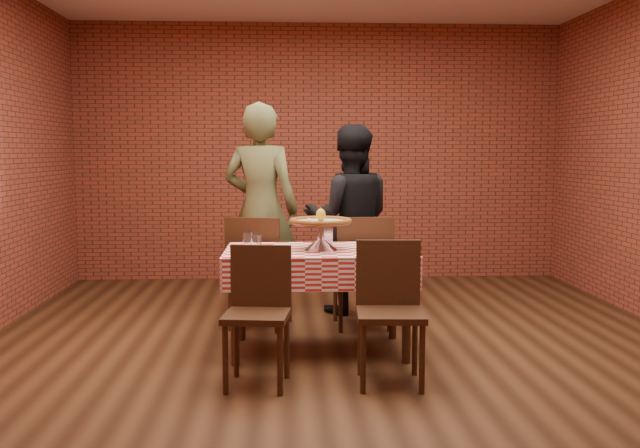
% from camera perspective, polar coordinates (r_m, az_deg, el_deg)
% --- Properties ---
extents(ground, '(6.00, 6.00, 0.00)m').
position_cam_1_polar(ground, '(5.27, 1.62, -10.28)').
color(ground, black).
rests_on(ground, ground).
extents(back_wall, '(5.50, 0.00, 5.50)m').
position_cam_1_polar(back_wall, '(8.05, -0.11, 5.82)').
color(back_wall, brown).
rests_on(back_wall, ground).
extents(table, '(1.35, 0.82, 0.75)m').
position_cam_1_polar(table, '(5.18, -0.07, -6.27)').
color(table, '#372110').
rests_on(table, ground).
extents(tablecloth, '(1.39, 0.86, 0.23)m').
position_cam_1_polar(tablecloth, '(5.13, -0.07, -3.35)').
color(tablecloth, red).
rests_on(tablecloth, table).
extents(pizza_stand, '(0.50, 0.50, 0.20)m').
position_cam_1_polar(pizza_stand, '(5.08, 0.06, -1.00)').
color(pizza_stand, silver).
rests_on(pizza_stand, tablecloth).
extents(pizza, '(0.51, 0.51, 0.03)m').
position_cam_1_polar(pizza, '(5.07, 0.06, 0.18)').
color(pizza, beige).
rests_on(pizza, pizza_stand).
extents(lemon, '(0.08, 0.08, 0.09)m').
position_cam_1_polar(lemon, '(5.06, 0.06, 0.75)').
color(lemon, gold).
rests_on(lemon, pizza).
extents(water_glass_left, '(0.07, 0.07, 0.12)m').
position_cam_1_polar(water_glass_left, '(5.01, -5.20, -1.59)').
color(water_glass_left, white).
rests_on(water_glass_left, tablecloth).
extents(water_glass_right, '(0.07, 0.07, 0.12)m').
position_cam_1_polar(water_glass_right, '(5.22, -5.90, -1.28)').
color(water_glass_right, white).
rests_on(water_glass_right, tablecloth).
extents(side_plate, '(0.17, 0.17, 0.01)m').
position_cam_1_polar(side_plate, '(5.10, 5.91, -2.04)').
color(side_plate, white).
rests_on(side_plate, tablecloth).
extents(sweetener_packet_a, '(0.05, 0.04, 0.00)m').
position_cam_1_polar(sweetener_packet_a, '(4.97, 7.23, -2.32)').
color(sweetener_packet_a, white).
rests_on(sweetener_packet_a, tablecloth).
extents(sweetener_packet_b, '(0.06, 0.05, 0.00)m').
position_cam_1_polar(sweetener_packet_b, '(5.01, 6.77, -2.25)').
color(sweetener_packet_b, white).
rests_on(sweetener_packet_b, tablecloth).
extents(condiment_caddy, '(0.11, 0.09, 0.13)m').
position_cam_1_polar(condiment_caddy, '(5.41, 0.45, -0.93)').
color(condiment_caddy, silver).
rests_on(condiment_caddy, tablecloth).
extents(chair_near_left, '(0.44, 0.44, 0.87)m').
position_cam_1_polar(chair_near_left, '(4.43, -5.15, -7.61)').
color(chair_near_left, '#372110').
rests_on(chair_near_left, ground).
extents(chair_near_right, '(0.44, 0.44, 0.90)m').
position_cam_1_polar(chair_near_right, '(4.46, 5.73, -7.33)').
color(chair_near_right, '#372110').
rests_on(chair_near_right, ground).
extents(chair_far_left, '(0.56, 0.56, 0.94)m').
position_cam_1_polar(chair_far_left, '(5.90, -4.87, -3.83)').
color(chair_far_left, '#372110').
rests_on(chair_far_left, ground).
extents(chair_far_right, '(0.48, 0.48, 0.94)m').
position_cam_1_polar(chair_far_right, '(5.89, 3.40, -3.82)').
color(chair_far_right, '#372110').
rests_on(chair_far_right, ground).
extents(diner_olive, '(0.80, 0.65, 1.90)m').
position_cam_1_polar(diner_olive, '(6.33, -4.83, 1.20)').
color(diner_olive, brown).
rests_on(diner_olive, ground).
extents(diner_black, '(0.84, 0.66, 1.70)m').
position_cam_1_polar(diner_black, '(6.37, 2.41, 0.38)').
color(diner_black, black).
rests_on(diner_black, ground).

